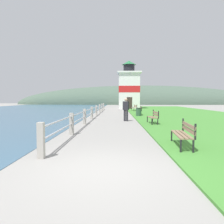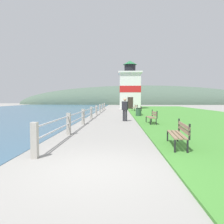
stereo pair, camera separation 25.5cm
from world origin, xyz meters
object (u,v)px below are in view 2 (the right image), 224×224
(person_strolling, at_px, (125,109))
(trash_bin, at_px, (138,112))
(park_bench_far, at_px, (140,110))
(lighthouse, at_px, (130,88))
(park_bench_near, at_px, (179,133))
(park_bench_midway, at_px, (152,116))
(park_bench_by_lighthouse, at_px, (135,107))

(person_strolling, xyz_separation_m, trash_bin, (1.41, 4.42, -0.53))
(park_bench_far, distance_m, lighthouse, 15.77)
(park_bench_near, relative_size, park_bench_far, 0.95)
(lighthouse, bearing_deg, park_bench_midway, -89.13)
(park_bench_far, height_order, trash_bin, park_bench_far)
(park_bench_by_lighthouse, xyz_separation_m, lighthouse, (-0.35, 8.07, 3.06))
(park_bench_near, distance_m, park_bench_by_lighthouse, 22.76)
(park_bench_near, xyz_separation_m, park_bench_far, (0.07, 15.36, 0.00))
(park_bench_far, xyz_separation_m, trash_bin, (-0.28, -1.86, -0.12))
(park_bench_midway, relative_size, park_bench_far, 0.83)
(park_bench_near, relative_size, person_strolling, 1.07)
(park_bench_midway, bearing_deg, lighthouse, -91.67)
(park_bench_far, height_order, lighthouse, lighthouse)
(person_strolling, bearing_deg, trash_bin, 6.27)
(person_strolling, distance_m, trash_bin, 4.67)
(park_bench_midway, distance_m, person_strolling, 2.72)
(park_bench_near, xyz_separation_m, lighthouse, (-0.21, 30.83, 3.05))
(park_bench_near, height_order, lighthouse, lighthouse)
(trash_bin, bearing_deg, person_strolling, -107.67)
(trash_bin, bearing_deg, park_bench_far, 81.42)
(lighthouse, relative_size, person_strolling, 4.73)
(park_bench_by_lighthouse, distance_m, trash_bin, 9.26)
(park_bench_near, xyz_separation_m, person_strolling, (-1.62, 9.09, 0.41))
(park_bench_near, height_order, trash_bin, park_bench_near)
(park_bench_midway, relative_size, park_bench_by_lighthouse, 0.92)
(park_bench_by_lighthouse, height_order, lighthouse, lighthouse)
(park_bench_midway, bearing_deg, person_strolling, -51.37)
(person_strolling, relative_size, trash_bin, 2.09)
(park_bench_by_lighthouse, relative_size, person_strolling, 1.01)
(lighthouse, height_order, person_strolling, lighthouse)
(park_bench_by_lighthouse, distance_m, person_strolling, 13.79)
(lighthouse, bearing_deg, person_strolling, -93.70)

